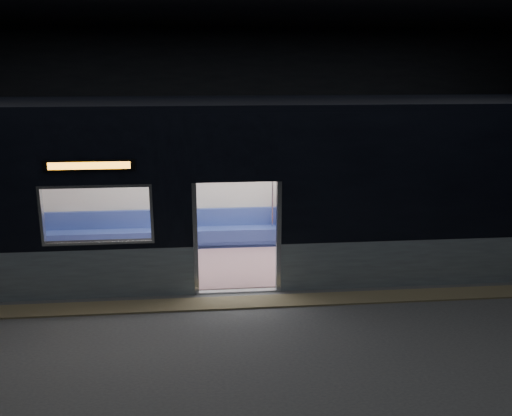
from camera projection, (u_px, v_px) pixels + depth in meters
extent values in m
cube|color=#47494C|center=(242.00, 318.00, 8.86)|extent=(24.00, 14.00, 0.01)
cube|color=black|center=(224.00, 121.00, 14.93)|extent=(24.00, 0.04, 5.00)
cube|color=#8C7F59|center=(240.00, 302.00, 9.38)|extent=(22.80, 0.50, 0.03)
cube|color=#91A5AD|center=(494.00, 259.00, 10.21)|extent=(8.30, 0.12, 0.90)
cube|color=black|center=(504.00, 176.00, 9.80)|extent=(8.30, 0.12, 2.30)
cube|color=black|center=(237.00, 149.00, 9.20)|extent=(1.40, 0.12, 1.15)
cube|color=#B7BABC|center=(196.00, 239.00, 9.54)|extent=(0.08, 0.14, 2.05)
cube|color=#B7BABC|center=(279.00, 237.00, 9.68)|extent=(0.08, 0.14, 2.05)
cube|color=black|center=(89.00, 165.00, 8.96)|extent=(1.50, 0.04, 0.18)
cube|color=orange|center=(89.00, 166.00, 8.95)|extent=(1.34, 0.03, 0.12)
cube|color=beige|center=(229.00, 175.00, 12.24)|extent=(18.00, 0.12, 3.20)
cube|color=black|center=(232.00, 104.00, 10.42)|extent=(18.00, 3.00, 0.15)
cube|color=gray|center=(233.00, 263.00, 11.26)|extent=(17.76, 2.76, 0.04)
cube|color=beige|center=(232.00, 152.00, 10.66)|extent=(17.76, 2.76, 0.10)
cube|color=#334293|center=(231.00, 236.00, 12.28)|extent=(11.00, 0.48, 0.41)
cube|color=#334293|center=(230.00, 217.00, 12.36)|extent=(11.00, 0.10, 0.40)
cube|color=#6F5159|center=(56.00, 278.00, 9.85)|extent=(4.40, 0.48, 0.41)
cube|color=#6F5159|center=(407.00, 266.00, 10.45)|extent=(4.40, 0.48, 0.41)
cylinder|color=silver|center=(184.00, 227.00, 9.79)|extent=(0.04, 0.04, 2.26)
cylinder|color=silver|center=(187.00, 197.00, 11.96)|extent=(0.04, 0.04, 2.26)
cylinder|color=silver|center=(288.00, 224.00, 9.96)|extent=(0.04, 0.04, 2.26)
cylinder|color=silver|center=(272.00, 195.00, 12.14)|extent=(0.04, 0.04, 2.26)
cylinder|color=silver|center=(230.00, 162.00, 11.80)|extent=(11.00, 0.03, 0.03)
cube|color=black|center=(284.00, 225.00, 12.11)|extent=(0.16, 0.43, 0.15)
cube|color=black|center=(292.00, 225.00, 12.13)|extent=(0.16, 0.43, 0.15)
cylinder|color=black|center=(285.00, 240.00, 11.99)|extent=(0.10, 0.10, 0.43)
cylinder|color=black|center=(293.00, 239.00, 12.01)|extent=(0.10, 0.10, 0.43)
cube|color=#D66A77|center=(287.00, 222.00, 12.29)|extent=(0.37, 0.20, 0.18)
cylinder|color=#D66A77|center=(287.00, 208.00, 12.23)|extent=(0.39, 0.39, 0.47)
sphere|color=tan|center=(287.00, 194.00, 12.13)|extent=(0.19, 0.19, 0.19)
sphere|color=black|center=(287.00, 192.00, 12.15)|extent=(0.20, 0.20, 0.20)
cube|color=black|center=(289.00, 220.00, 12.02)|extent=(0.31, 0.28, 0.13)
cube|color=white|center=(353.00, 180.00, 12.46)|extent=(0.89, 0.03, 0.58)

